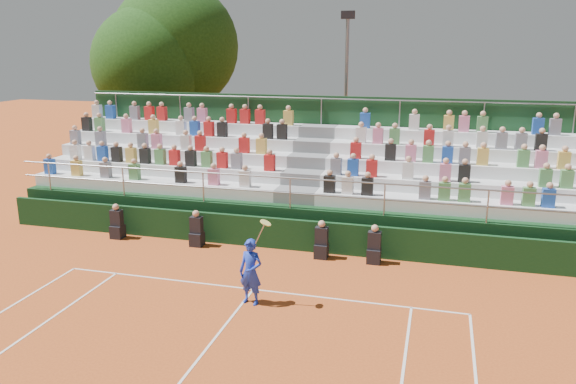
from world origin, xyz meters
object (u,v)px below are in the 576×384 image
(floodlight_mast, at_px, (346,84))
(tennis_player, at_px, (251,272))
(tree_east, at_px, (175,47))
(tree_west, at_px, (150,64))

(floodlight_mast, bearing_deg, tennis_player, -89.98)
(tennis_player, xyz_separation_m, floodlight_mast, (-0.00, 13.77, 3.72))
(tree_east, distance_m, floodlight_mast, 9.50)
(tennis_player, relative_size, floodlight_mast, 0.28)
(tennis_player, height_order, tree_east, tree_east)
(tree_west, bearing_deg, floodlight_mast, 0.20)
(tennis_player, distance_m, floodlight_mast, 14.26)
(tennis_player, xyz_separation_m, tree_west, (-9.97, 13.73, 4.54))
(tennis_player, relative_size, tree_east, 0.23)
(tree_west, xyz_separation_m, floodlight_mast, (9.97, 0.04, -0.83))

